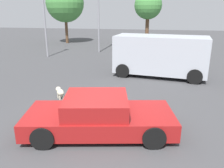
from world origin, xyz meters
name	(u,v)px	position (x,y,z in m)	size (l,w,h in m)	color
ground_plane	(95,129)	(0.00, 0.00, 0.00)	(80.00, 80.00, 0.00)	#424244
sedan_foreground	(99,116)	(0.17, -0.14, 0.54)	(4.62, 2.63, 1.15)	maroon
dog	(60,92)	(-2.11, 2.29, 0.28)	(0.50, 0.51, 0.45)	beige
van_white	(160,55)	(2.02, 6.61, 1.20)	(5.18, 2.75, 2.23)	#B2B7C1
pedestrian	(133,50)	(0.32, 8.76, 1.05)	(0.48, 0.43, 1.75)	navy
light_post_near	(44,7)	(-6.73, 10.71, 3.81)	(0.44, 0.44, 5.49)	gray
tree_back_left	(148,6)	(0.76, 19.50, 4.03)	(2.90, 2.90, 5.53)	brown
tree_back_center	(65,3)	(-8.19, 18.72, 4.32)	(4.12, 4.12, 6.39)	brown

